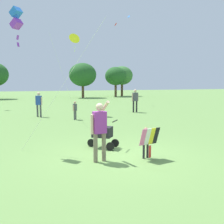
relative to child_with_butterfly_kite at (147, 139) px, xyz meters
name	(u,v)px	position (x,y,z in m)	size (l,w,h in m)	color
ground_plane	(118,156)	(-0.71, 0.56, -0.58)	(120.00, 120.00, 0.00)	#668E47
child_with_butterfly_kite	(147,139)	(0.00, 0.00, 0.00)	(0.66, 0.41, 0.95)	#232328
person_adult_flyer	(100,127)	(-1.40, 0.18, 0.43)	(0.55, 0.54, 1.75)	#7F705B
stroller	(102,130)	(-0.89, 1.66, 0.03)	(1.03, 0.91, 1.03)	black
kite_adult_black	(17,19)	(-3.51, 2.19, 3.66)	(2.59, 2.10, 4.61)	blue
kite_orange_delta	(74,39)	(0.07, 11.26, 4.61)	(2.55, 3.89, 5.54)	yellow
person_red_shirt	(39,102)	(-2.44, 10.61, 0.37)	(0.42, 0.39, 1.61)	#4C4C51
person_sitting_far	(75,109)	(-0.47, 8.60, 0.08)	(0.27, 0.29, 1.12)	#4C4C51
person_couple_left	(135,99)	(4.51, 10.93, 0.43)	(0.55, 0.25, 1.72)	#232328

